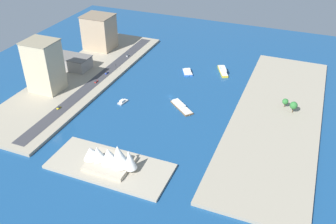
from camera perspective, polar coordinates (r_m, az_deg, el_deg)
The scene contains 19 objects.
ground_plane at distance 342.85m, azimuth 0.32°, elevation 2.41°, with size 440.00×440.00×0.00m, color navy.
quay_west at distance 324.46m, azimuth 16.39°, elevation -0.71°, with size 70.00×240.00×2.58m, color #9E937F.
quay_east at distance 384.24m, azimuth -13.25°, elevation 5.23°, with size 70.00×240.00×2.58m, color #9E937F.
peninsula_point at distance 264.58m, azimuth -8.91°, elevation -8.24°, with size 86.90×37.20×2.00m, color #A89E89.
road_strip at distance 373.48m, azimuth -10.78°, elevation 4.95°, with size 11.92×228.00×0.15m, color #38383D.
catamaran_blue at distance 385.20m, azimuth 3.01°, elevation 6.18°, with size 15.14×18.25×3.88m.
barge_flat_brown at distance 325.90m, azimuth 1.99°, elevation 0.89°, with size 26.02×23.75×3.10m.
ferry_yellow_fast at distance 389.57m, azimuth 8.44°, elevation 6.31°, with size 16.96×26.65×6.11m.
yacht_sleek_gray at distance 334.89m, azimuth -6.97°, elevation 1.58°, with size 6.61×11.32×3.28m.
carpark_squat_concrete at distance 401.10m, azimuth -14.58°, elevation 7.47°, with size 39.34×21.87×12.86m.
office_block_beige at distance 356.93m, azimuth -18.52°, elevation 6.73°, with size 28.64×24.94×47.97m.
apartment_midrise_tan at distance 439.30m, azimuth -10.52°, elevation 12.01°, with size 33.09×28.53×38.66m.
pickup_red at distance 368.04m, azimuth -10.99°, elevation 4.63°, with size 2.17×4.75×1.44m.
van_white at distance 419.00m, azimuth -6.22°, elevation 8.62°, with size 1.86×4.22×1.70m.
hatchback_blue at distance 382.93m, azimuth -9.41°, elevation 5.96°, with size 1.87×4.61×1.68m.
taxi_yellow_cab at distance 333.03m, azimuth -16.44°, elevation 0.65°, with size 2.06×4.31×1.53m.
traffic_light_waterfront at distance 387.34m, azimuth -8.02°, elevation 6.97°, with size 0.36×0.36×6.50m.
opera_landmark at distance 258.69m, azimuth -8.87°, elevation -6.87°, with size 42.34×24.99×19.76m.
park_tree_cluster at distance 330.39m, azimuth 18.36°, elevation 1.16°, with size 13.21×12.29×10.32m.
Camera 1 is at (-109.51, 275.55, 172.12)m, focal length 39.65 mm.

